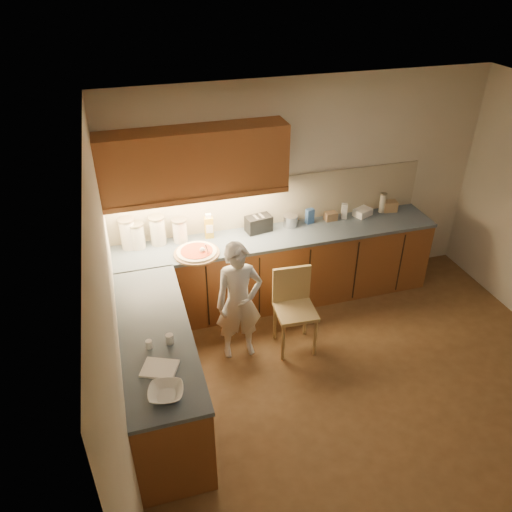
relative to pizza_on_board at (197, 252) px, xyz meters
name	(u,v)px	position (x,y,z in m)	size (l,w,h in m)	color
room	(393,246)	(1.36, -1.54, 0.73)	(4.54, 4.50, 2.62)	brown
l_counter	(244,297)	(0.44, -0.29, -0.48)	(3.77, 2.62, 0.92)	brown
backsplash	(272,201)	(0.99, 0.45, 0.27)	(3.75, 0.02, 0.58)	#B8AC8E
upper_cabinets	(194,162)	(0.09, 0.29, 0.91)	(1.95, 0.36, 0.73)	brown
pizza_on_board	(197,252)	(0.00, 0.00, 0.00)	(0.49, 0.49, 0.20)	#A58052
child	(239,302)	(0.30, -0.62, -0.27)	(0.49, 0.32, 1.34)	silver
wooden_chair	(294,303)	(0.89, -0.64, -0.41)	(0.44, 0.44, 0.91)	tan
mixing_bowl	(166,393)	(-0.59, -1.90, 0.01)	(0.26, 0.26, 0.06)	white
canister_a	(128,233)	(-0.68, 0.35, 0.16)	(0.18, 0.18, 0.35)	silver
canister_b	(137,236)	(-0.59, 0.32, 0.13)	(0.17, 0.17, 0.29)	white
canister_c	(158,230)	(-0.36, 0.34, 0.15)	(0.18, 0.18, 0.34)	silver
canister_d	(180,230)	(-0.12, 0.33, 0.12)	(0.17, 0.17, 0.28)	white
oil_jug	(209,227)	(0.20, 0.32, 0.11)	(0.11, 0.08, 0.29)	gold
toaster	(259,224)	(0.78, 0.30, 0.07)	(0.32, 0.21, 0.19)	black
steel_pot	(290,221)	(1.18, 0.32, 0.05)	(0.18, 0.18, 0.14)	#B7B7BC
blue_box	(310,216)	(1.42, 0.32, 0.07)	(0.09, 0.06, 0.18)	#33599B
card_box_a	(331,216)	(1.69, 0.32, 0.03)	(0.14, 0.10, 0.10)	#967350
white_bottle	(344,211)	(1.86, 0.32, 0.07)	(0.06, 0.06, 0.19)	silver
flat_pack	(363,212)	(2.12, 0.32, 0.02)	(0.21, 0.15, 0.09)	white
tall_jar	(383,203)	(2.39, 0.34, 0.11)	(0.08, 0.08, 0.25)	silver
card_box_b	(390,206)	(2.50, 0.34, 0.04)	(0.17, 0.13, 0.13)	#A58258
dough_cloth	(160,368)	(-0.60, -1.61, -0.01)	(0.27, 0.21, 0.02)	white
spice_jar_a	(149,344)	(-0.65, -1.33, 0.01)	(0.05, 0.05, 0.07)	white
spice_jar_b	(170,339)	(-0.48, -1.33, 0.02)	(0.07, 0.07, 0.09)	silver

